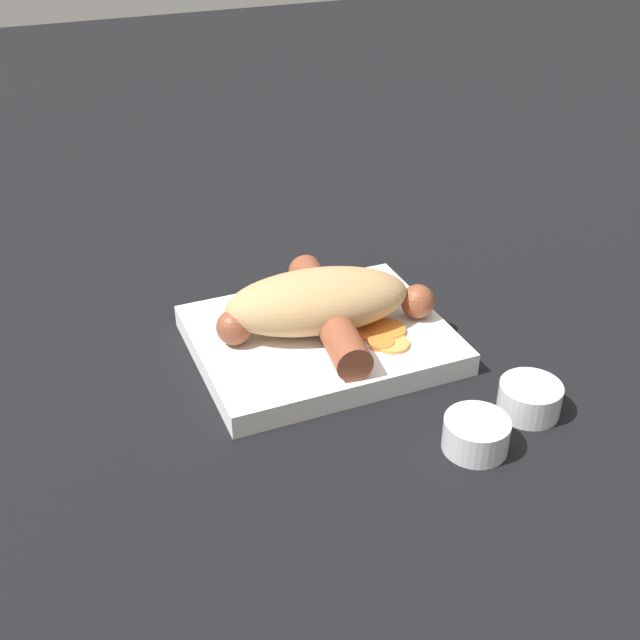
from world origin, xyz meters
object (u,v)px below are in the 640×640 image
at_px(sausage, 328,314).
at_px(condiment_cup_near, 476,436).
at_px(bread_roll, 322,300).
at_px(condiment_cup_far, 529,400).
at_px(food_tray, 320,339).

bearing_deg(sausage, condiment_cup_near, -73.34).
height_order(bread_roll, sausage, bread_roll).
distance_m(bread_roll, condiment_cup_near, 0.19).
bearing_deg(condiment_cup_near, condiment_cup_far, 18.67).
bearing_deg(food_tray, condiment_cup_far, -50.80).
bearing_deg(bread_roll, condiment_cup_near, -73.26).
bearing_deg(condiment_cup_near, bread_roll, 106.74).
relative_size(food_tray, condiment_cup_far, 4.37).
xyz_separation_m(bread_roll, condiment_cup_far, (0.12, -0.15, -0.04)).
bearing_deg(bread_roll, food_tray, -128.56).
bearing_deg(food_tray, sausage, -15.32).
distance_m(food_tray, bread_roll, 0.04).
xyz_separation_m(bread_roll, sausage, (0.00, -0.01, -0.01)).
relative_size(bread_roll, condiment_cup_near, 3.44).
height_order(food_tray, condiment_cup_far, condiment_cup_far).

